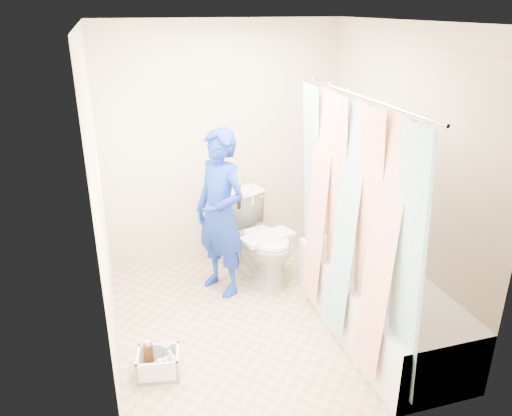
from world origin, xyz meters
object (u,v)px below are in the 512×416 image
object	(u,v)px
bathtub	(379,304)
cleaning_caddy	(160,364)
toilet	(260,239)
plumber	(220,214)

from	to	relation	value
bathtub	cleaning_caddy	distance (m)	1.78
bathtub	toilet	bearing A→B (deg)	120.17
toilet	cleaning_caddy	world-z (taller)	toilet
plumber	toilet	bearing A→B (deg)	75.73
bathtub	cleaning_caddy	size ratio (longest dim) A/B	5.14
bathtub	cleaning_caddy	xyz separation A→B (m)	(-1.77, -0.00, -0.18)
bathtub	toilet	size ratio (longest dim) A/B	2.09
cleaning_caddy	bathtub	bearing A→B (deg)	10.41
plumber	cleaning_caddy	distance (m)	1.42
toilet	plumber	xyz separation A→B (m)	(-0.40, -0.11, 0.36)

